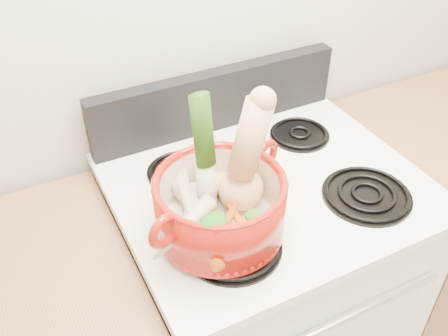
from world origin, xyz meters
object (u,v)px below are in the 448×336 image
dutch_oven (220,206)px  squash (242,158)px  leek (206,155)px  stove_body (260,299)px

dutch_oven → squash: size_ratio=1.07×
squash → leek: 0.08m
stove_body → leek: leek is taller
stove_body → leek: (-0.20, -0.06, 0.69)m
dutch_oven → leek: (-0.01, 0.05, 0.11)m
stove_body → squash: squash is taller
squash → leek: size_ratio=0.90×
stove_body → squash: 0.69m
stove_body → dutch_oven: bearing=-150.6°
stove_body → squash: bearing=-146.5°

